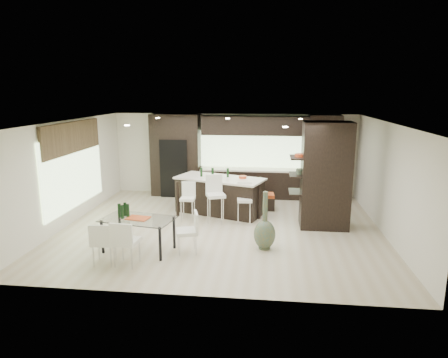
# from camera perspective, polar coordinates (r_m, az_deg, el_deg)

# --- Properties ---
(ground) EXTENTS (8.00, 8.00, 0.00)m
(ground) POSITION_cam_1_polar(r_m,az_deg,el_deg) (10.30, -0.38, -6.98)
(ground) COLOR #BEB091
(ground) RESTS_ON ground
(back_wall) EXTENTS (8.00, 0.02, 2.70)m
(back_wall) POSITION_cam_1_polar(r_m,az_deg,el_deg) (13.36, 1.41, 3.52)
(back_wall) COLOR silver
(back_wall) RESTS_ON ground
(left_wall) EXTENTS (0.02, 7.00, 2.70)m
(left_wall) POSITION_cam_1_polar(r_m,az_deg,el_deg) (11.14, -21.29, 0.84)
(left_wall) COLOR silver
(left_wall) RESTS_ON ground
(right_wall) EXTENTS (0.02, 7.00, 2.70)m
(right_wall) POSITION_cam_1_polar(r_m,az_deg,el_deg) (10.26, 22.37, -0.18)
(right_wall) COLOR silver
(right_wall) RESTS_ON ground
(ceiling) EXTENTS (8.00, 7.00, 0.02)m
(ceiling) POSITION_cam_1_polar(r_m,az_deg,el_deg) (9.74, -0.40, 8.17)
(ceiling) COLOR white
(ceiling) RESTS_ON ground
(window_left) EXTENTS (0.04, 3.20, 1.90)m
(window_left) POSITION_cam_1_polar(r_m,az_deg,el_deg) (11.29, -20.64, 1.05)
(window_left) COLOR #B2D199
(window_left) RESTS_ON left_wall
(window_back) EXTENTS (3.40, 0.04, 1.20)m
(window_back) POSITION_cam_1_polar(r_m,az_deg,el_deg) (13.25, 3.99, 4.29)
(window_back) COLOR #B2D199
(window_back) RESTS_ON back_wall
(stone_accent) EXTENTS (0.08, 3.00, 0.80)m
(stone_accent) POSITION_cam_1_polar(r_m,az_deg,el_deg) (11.15, -20.86, 5.58)
(stone_accent) COLOR brown
(stone_accent) RESTS_ON left_wall
(ceiling_spots) EXTENTS (4.00, 3.00, 0.02)m
(ceiling_spots) POSITION_cam_1_polar(r_m,az_deg,el_deg) (9.99, -0.23, 8.16)
(ceiling_spots) COLOR white
(ceiling_spots) RESTS_ON ceiling
(back_cabinetry) EXTENTS (6.80, 0.68, 2.70)m
(back_cabinetry) POSITION_cam_1_polar(r_m,az_deg,el_deg) (13.00, 3.48, 3.25)
(back_cabinetry) COLOR black
(back_cabinetry) RESTS_ON ground
(refrigerator) EXTENTS (0.90, 0.68, 1.90)m
(refrigerator) POSITION_cam_1_polar(r_m,az_deg,el_deg) (13.36, -6.89, 1.69)
(refrigerator) COLOR black
(refrigerator) RESTS_ON ground
(partition_column) EXTENTS (1.20, 0.80, 2.70)m
(partition_column) POSITION_cam_1_polar(r_m,az_deg,el_deg) (10.36, 14.32, 0.49)
(partition_column) COLOR black
(partition_column) RESTS_ON ground
(kitchen_island) EXTENTS (2.69, 1.83, 1.03)m
(kitchen_island) POSITION_cam_1_polar(r_m,az_deg,el_deg) (11.40, -0.61, -2.34)
(kitchen_island) COLOR black
(kitchen_island) RESTS_ON ground
(stool_left) EXTENTS (0.38, 0.38, 0.84)m
(stool_left) POSITION_cam_1_polar(r_m,az_deg,el_deg) (10.76, -5.19, -3.81)
(stool_left) COLOR white
(stool_left) RESTS_ON ground
(stool_mid) EXTENTS (0.58, 0.58, 1.02)m
(stool_mid) POSITION_cam_1_polar(r_m,az_deg,el_deg) (10.58, -1.19, -3.55)
(stool_mid) COLOR white
(stool_mid) RESTS_ON ground
(stool_right) EXTENTS (0.43, 0.43, 0.86)m
(stool_right) POSITION_cam_1_polar(r_m,az_deg,el_deg) (10.56, 2.95, -4.03)
(stool_right) COLOR white
(stool_right) RESTS_ON ground
(bench) EXTENTS (1.26, 0.57, 0.47)m
(bench) POSITION_cam_1_polar(r_m,az_deg,el_deg) (11.84, 4.20, -3.21)
(bench) COLOR black
(bench) RESTS_ON ground
(floor_vase) EXTENTS (0.54, 0.54, 1.31)m
(floor_vase) POSITION_cam_1_polar(r_m,az_deg,el_deg) (8.84, 5.86, -5.91)
(floor_vase) COLOR #435039
(floor_vase) RESTS_ON ground
(dining_table) EXTENTS (1.66, 1.13, 0.74)m
(dining_table) POSITION_cam_1_polar(r_m,az_deg,el_deg) (8.98, -12.08, -7.77)
(dining_table) COLOR white
(dining_table) RESTS_ON ground
(chair_near) EXTENTS (0.52, 0.52, 0.87)m
(chair_near) POSITION_cam_1_polar(r_m,az_deg,el_deg) (8.30, -13.74, -9.07)
(chair_near) COLOR white
(chair_near) RESTS_ON ground
(chair_far) EXTENTS (0.48, 0.48, 0.82)m
(chair_far) POSITION_cam_1_polar(r_m,az_deg,el_deg) (8.49, -16.76, -8.94)
(chair_far) COLOR white
(chair_far) RESTS_ON ground
(chair_end) EXTENTS (0.56, 0.56, 0.83)m
(chair_end) POSITION_cam_1_polar(r_m,az_deg,el_deg) (8.69, -5.33, -7.89)
(chair_end) COLOR white
(chair_end) RESTS_ON ground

